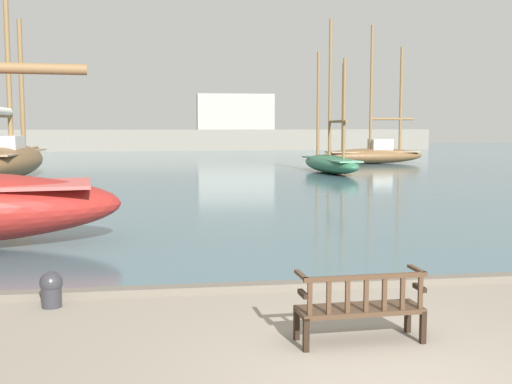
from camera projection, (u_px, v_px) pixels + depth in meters
The scene contains 9 objects.
ground_plane at pixel (389, 376), 7.04m from camera, with size 160.00×160.00×0.00m, color gray.
harbor_water at pixel (192, 159), 50.32m from camera, with size 100.00×80.00×0.08m, color #476670.
quay_edge_kerb at pixel (309, 285), 10.82m from camera, with size 40.00×0.30×0.12m, color #675F54.
park_bench at pixel (361, 306), 8.09m from camera, with size 1.62×0.60×0.92m.
sailboat_outer_starboard at pixel (373, 152), 44.30m from camera, with size 7.49×2.59×9.40m.
sailboat_mid_starboard at pixel (10, 157), 32.20m from camera, with size 2.85×10.40×10.37m.
sailboat_nearest_port at pixel (330, 161), 35.64m from camera, with size 2.46×7.06×8.41m.
mooring_bollard at pixel (51, 288), 9.69m from camera, with size 0.34×0.34×0.55m.
far_breakwater at pixel (190, 135), 67.24m from camera, with size 53.10×2.40×6.19m.
Camera 1 is at (-2.44, -6.50, 2.75)m, focal length 45.00 mm.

